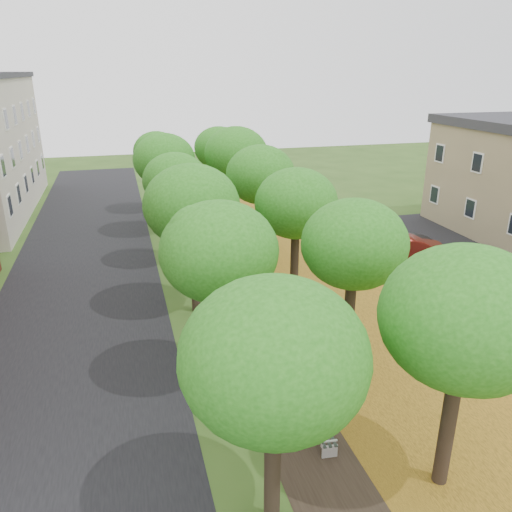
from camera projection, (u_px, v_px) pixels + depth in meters
ground at (352, 500)px, 13.03m from camera, size 120.00×120.00×0.00m
street_asphalt at (81, 297)px, 24.71m from camera, size 8.00×70.00×0.01m
footpath at (229, 281)px, 26.57m from camera, size 3.20×70.00×0.01m
leaf_verge at (316, 271)px, 27.81m from camera, size 7.50×70.00×0.01m
parking_lot at (438, 252)px, 30.82m from camera, size 9.00×16.00×0.01m
tree_row_west at (183, 196)px, 24.36m from camera, size 3.91×33.91×6.45m
tree_row_east at (276, 190)px, 25.55m from camera, size 3.91×33.91×6.45m
bench at (320, 428)px, 15.02m from camera, size 0.64×1.71×0.79m
car_silver at (453, 275)px, 25.68m from camera, size 4.05×2.15×1.31m
car_red at (411, 248)px, 29.23m from camera, size 4.65×2.24×1.47m
car_grey at (400, 242)px, 30.36m from camera, size 5.35×3.51×1.44m
car_white at (370, 225)px, 33.90m from camera, size 5.00×3.64×1.26m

